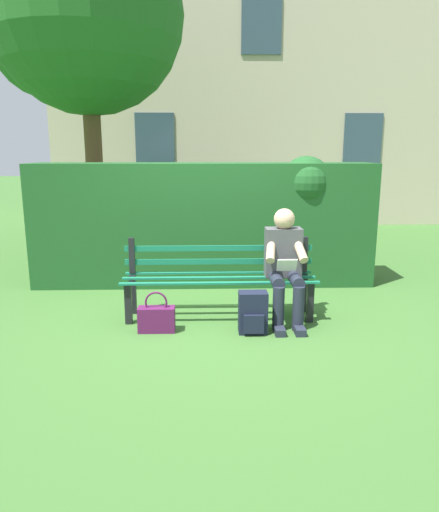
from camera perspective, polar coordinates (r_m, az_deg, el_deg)
ground at (r=5.19m, az=-0.03°, el=-7.37°), size 60.00×60.00×0.00m
park_bench at (r=5.13m, az=-0.06°, el=-2.59°), size 2.06×0.48×0.85m
person_seated at (r=4.98m, az=7.85°, el=-0.80°), size 0.44×0.73×1.18m
hedge_backdrop at (r=6.40m, az=-1.70°, el=4.31°), size 4.49×0.82×1.71m
tree at (r=8.58m, az=-16.57°, el=25.53°), size 3.20×3.04×5.36m
building_facade at (r=13.18m, az=4.11°, el=20.57°), size 9.75×3.29×7.24m
backpack at (r=4.72m, az=4.04°, el=-6.85°), size 0.28×0.25×0.42m
handbag at (r=4.80m, az=-7.59°, el=-7.43°), size 0.37×0.15×0.41m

